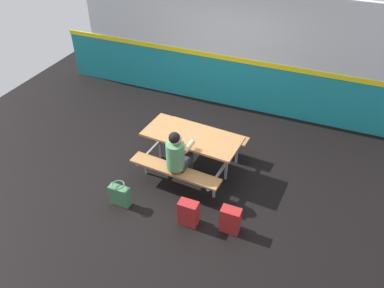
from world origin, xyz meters
name	(u,v)px	position (x,y,z in m)	size (l,w,h in m)	color
ground_plane	(180,165)	(0.00, 0.00, -0.01)	(10.00, 10.00, 0.02)	black
accent_backdrop	(225,52)	(0.00, 2.44, 1.25)	(8.00, 0.14, 2.60)	teal
picnic_table_main	(192,143)	(0.23, 0.00, 0.57)	(1.75, 1.67, 0.74)	#9E6B3D
student_nearer	(178,155)	(0.21, -0.56, 0.71)	(0.38, 0.53, 1.21)	#2D2D38
backpack_dark	(188,213)	(0.68, -1.23, 0.22)	(0.30, 0.22, 0.44)	maroon
tote_bag_bright	(120,195)	(-0.51, -1.28, 0.19)	(0.34, 0.21, 0.43)	#3F724C
satchel_spare	(231,220)	(1.32, -1.12, 0.22)	(0.30, 0.22, 0.44)	maroon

